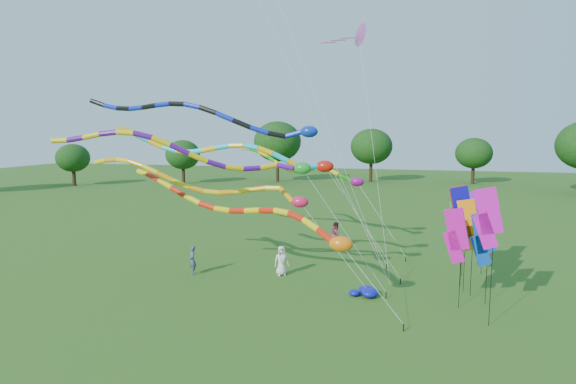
% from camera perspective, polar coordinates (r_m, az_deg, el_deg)
% --- Properties ---
extents(ground, '(160.00, 160.00, 0.00)m').
position_cam_1_polar(ground, '(20.79, 4.33, -14.52)').
color(ground, '#285717').
rests_on(ground, ground).
extents(tree_ring, '(119.18, 123.45, 9.52)m').
position_cam_1_polar(tree_ring, '(18.31, -0.82, 0.29)').
color(tree_ring, '#382314').
rests_on(tree_ring, ground).
extents(tube_kite_red, '(14.59, 5.71, 6.17)m').
position_cam_1_polar(tube_kite_red, '(22.89, -4.05, -2.50)').
color(tube_kite_red, black).
rests_on(tube_kite_red, ground).
extents(tube_kite_orange, '(14.36, 1.10, 6.90)m').
position_cam_1_polar(tube_kite_orange, '(24.26, -8.25, 0.80)').
color(tube_kite_orange, black).
rests_on(tube_kite_orange, ground).
extents(tube_kite_purple, '(14.18, 4.07, 8.34)m').
position_cam_1_polar(tube_kite_purple, '(21.44, -9.39, 4.30)').
color(tube_kite_purple, black).
rests_on(tube_kite_purple, ground).
extents(tube_kite_blue, '(18.53, 1.26, 10.35)m').
position_cam_1_polar(tube_kite_blue, '(28.82, -8.29, 8.63)').
color(tube_kite_blue, black).
rests_on(tube_kite_blue, ground).
extents(tube_kite_cyan, '(14.07, 2.29, 8.43)m').
position_cam_1_polar(tube_kite_cyan, '(24.22, -4.76, 4.45)').
color(tube_kite_cyan, black).
rests_on(tube_kite_cyan, ground).
extents(tube_kite_green, '(11.93, 5.32, 7.06)m').
position_cam_1_polar(tube_kite_green, '(32.23, 2.82, 2.65)').
color(tube_kite_green, black).
rests_on(tube_kite_green, ground).
extents(delta_kite_high_c, '(4.72, 7.46, 14.81)m').
position_cam_1_polar(delta_kite_high_c, '(30.25, 8.40, 17.96)').
color(delta_kite_high_c, black).
rests_on(delta_kite_high_c, ground).
extents(banner_pole_magenta_b, '(1.16, 0.18, 5.58)m').
position_cam_1_polar(banner_pole_magenta_b, '(20.26, 22.58, -2.96)').
color(banner_pole_magenta_b, black).
rests_on(banner_pole_magenta_b, ground).
extents(banner_pole_magenta_a, '(1.14, 0.39, 4.45)m').
position_cam_1_polar(banner_pole_magenta_a, '(22.14, 19.27, -4.93)').
color(banner_pole_magenta_a, black).
rests_on(banner_pole_magenta_a, ground).
extents(banner_pole_violet, '(1.14, 0.40, 4.58)m').
position_cam_1_polar(banner_pole_violet, '(27.90, 21.72, -2.31)').
color(banner_pole_violet, black).
rests_on(banner_pole_violet, ground).
extents(banner_pole_red, '(1.10, 0.51, 5.12)m').
position_cam_1_polar(banner_pole_red, '(24.97, 19.58, -2.05)').
color(banner_pole_red, black).
rests_on(banner_pole_red, ground).
extents(banner_pole_orange, '(1.13, 0.44, 4.62)m').
position_cam_1_polar(banner_pole_orange, '(23.93, 20.55, -3.69)').
color(banner_pole_orange, black).
rests_on(banner_pole_orange, ground).
extents(banner_pole_blue_b, '(1.16, 0.30, 4.23)m').
position_cam_1_polar(banner_pole_blue_b, '(22.91, 22.08, -5.22)').
color(banner_pole_blue_b, black).
rests_on(banner_pole_blue_b, ground).
extents(banner_pole_green, '(1.16, 0.20, 4.13)m').
position_cam_1_polar(banner_pole_green, '(27.06, 19.63, -3.46)').
color(banner_pole_green, black).
rests_on(banner_pole_green, ground).
extents(banner_pole_blue_a, '(1.16, 0.08, 5.16)m').
position_cam_1_polar(banner_pole_blue_a, '(24.26, 19.84, -2.23)').
color(banner_pole_blue_a, black).
rests_on(banner_pole_blue_a, ground).
extents(blue_nylon_heap, '(1.07, 1.33, 0.40)m').
position_cam_1_polar(blue_nylon_heap, '(23.43, 8.82, -11.57)').
color(blue_nylon_heap, '#0C14A3').
rests_on(blue_nylon_heap, ground).
extents(person_a, '(0.93, 0.81, 1.60)m').
position_cam_1_polar(person_a, '(26.02, -0.78, -8.14)').
color(person_a, silver).
rests_on(person_a, ground).
extents(person_b, '(0.63, 0.69, 1.58)m').
position_cam_1_polar(person_b, '(26.64, -11.26, -7.94)').
color(person_b, '#454C61').
rests_on(person_b, ground).
extents(person_c, '(0.67, 0.86, 1.74)m').
position_cam_1_polar(person_c, '(32.10, 5.75, -5.07)').
color(person_c, '#983746').
rests_on(person_c, ground).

